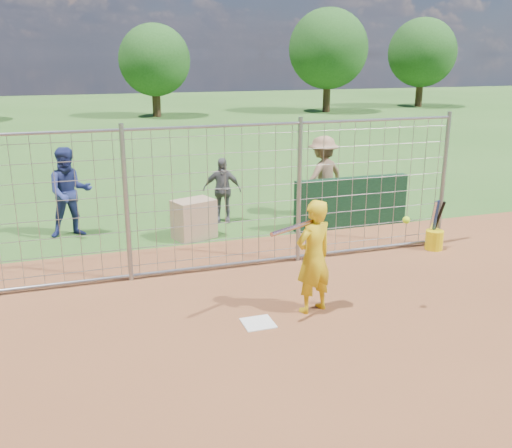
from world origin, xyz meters
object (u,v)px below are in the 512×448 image
object	(u,v)px
bystander_a	(70,192)
bucket_with_bats	(434,237)
bystander_c	(323,176)
batter	(314,257)
equipment_bin	(194,219)
bystander_b	(222,190)

from	to	relation	value
bystander_a	bucket_with_bats	size ratio (longest dim) A/B	1.90
bystander_a	bystander_c	xyz separation A→B (m)	(5.55, -0.19, 0.00)
batter	bucket_with_bats	world-z (taller)	batter
batter	bystander_a	xyz separation A→B (m)	(-3.25, 4.88, 0.08)
bystander_c	equipment_bin	world-z (taller)	bystander_c
bystander_b	bystander_c	world-z (taller)	bystander_c
batter	equipment_bin	world-z (taller)	batter
batter	bucket_with_bats	bearing A→B (deg)	-168.63
equipment_bin	bucket_with_bats	xyz separation A→B (m)	(4.24, -2.17, -0.15)
bystander_b	bucket_with_bats	xyz separation A→B (m)	(3.37, -3.15, -0.48)
bystander_a	bystander_b	distance (m)	3.23
batter	equipment_bin	bearing A→B (deg)	-94.13
bystander_c	bucket_with_bats	world-z (taller)	bystander_c
bystander_c	bucket_with_bats	size ratio (longest dim) A/B	1.91
batter	bucket_with_bats	xyz separation A→B (m)	(3.34, 1.79, -0.60)
bystander_b	bystander_c	bearing A→B (deg)	13.69
bystander_b	bystander_a	bearing A→B (deg)	-158.86
batter	bystander_a	distance (m)	5.86
bystander_b	bystander_c	size ratio (longest dim) A/B	0.78
bystander_a	bucket_with_bats	xyz separation A→B (m)	(6.59, -3.08, -0.68)
bystander_a	bystander_c	distance (m)	5.55
bystander_c	bucket_with_bats	bearing A→B (deg)	89.10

